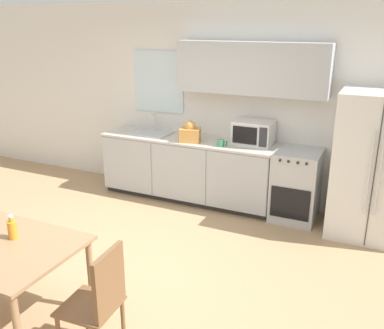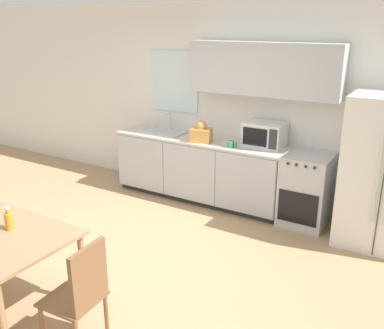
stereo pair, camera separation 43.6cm
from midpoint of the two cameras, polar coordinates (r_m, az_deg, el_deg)
ground_plane at (r=4.62m, az=-6.42°, el=-13.48°), size 12.00×12.00×0.00m
wall_back at (r=5.96m, az=7.50°, el=8.79°), size 12.00×0.38×2.70m
kitchen_counter at (r=6.07m, az=3.14°, el=-0.57°), size 2.50×0.65×0.90m
oven_range at (r=5.57m, az=17.19°, el=-3.21°), size 0.56×0.64×0.91m
kitchen_sink at (r=6.24m, az=-1.75°, el=4.42°), size 0.62×0.43×0.27m
microwave at (r=5.64m, az=11.88°, el=3.93°), size 0.50×0.38×0.31m
coffee_mug at (r=5.53m, az=7.49°, el=2.67°), size 0.13×0.09×0.09m
grocery_bag_0 at (r=5.74m, az=3.44°, el=4.19°), size 0.32×0.29×0.29m
dining_chair_side at (r=3.36m, az=-10.80°, el=-16.40°), size 0.42×0.42×0.93m
drink_bottle at (r=3.96m, az=-20.34°, el=-7.09°), size 0.08×0.08×0.21m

